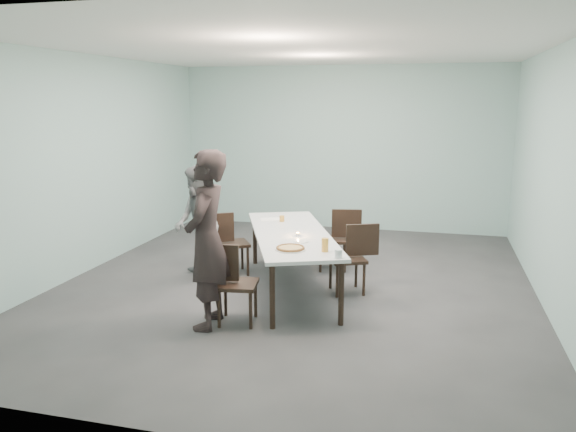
% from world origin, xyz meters
% --- Properties ---
extents(ground, '(7.00, 7.00, 0.00)m').
position_xyz_m(ground, '(0.00, 0.00, 0.00)').
color(ground, '#333335').
rests_on(ground, ground).
extents(room_shell, '(6.02, 7.02, 3.01)m').
position_xyz_m(room_shell, '(0.00, 0.00, 2.03)').
color(room_shell, '#97BFBB').
rests_on(room_shell, ground).
extents(table, '(1.82, 2.75, 0.75)m').
position_xyz_m(table, '(-0.01, -0.19, 0.69)').
color(table, white).
rests_on(table, ground).
extents(chair_near_left, '(0.64, 0.48, 0.87)m').
position_xyz_m(chair_near_left, '(-0.38, -1.40, 0.50)').
color(chair_near_left, black).
rests_on(chair_near_left, ground).
extents(chair_far_left, '(0.64, 0.58, 0.87)m').
position_xyz_m(chair_far_left, '(-1.03, 0.21, 0.50)').
color(chair_far_left, black).
rests_on(chair_far_left, ground).
extents(chair_near_right, '(0.65, 0.56, 0.87)m').
position_xyz_m(chair_near_right, '(0.77, -0.08, 0.50)').
color(chair_near_right, black).
rests_on(chair_near_right, ground).
extents(chair_far_right, '(0.64, 0.49, 0.87)m').
position_xyz_m(chair_far_right, '(0.42, 0.84, 0.50)').
color(chair_far_right, black).
rests_on(chair_far_right, ground).
extents(diner_near, '(0.52, 0.73, 1.89)m').
position_xyz_m(diner_near, '(-0.57, -1.54, 0.94)').
color(diner_near, black).
rests_on(diner_near, ground).
extents(diner_far, '(0.93, 0.95, 1.55)m').
position_xyz_m(diner_far, '(-1.32, -0.09, 0.77)').
color(diner_far, slate).
rests_on(diner_far, ground).
extents(pizza, '(0.34, 0.34, 0.04)m').
position_xyz_m(pizza, '(0.19, -1.01, 0.77)').
color(pizza, white).
rests_on(pizza, table).
extents(side_plate, '(0.18, 0.18, 0.01)m').
position_xyz_m(side_plate, '(0.22, -0.62, 0.76)').
color(side_plate, white).
rests_on(side_plate, table).
extents(beer_glass, '(0.08, 0.08, 0.15)m').
position_xyz_m(beer_glass, '(0.57, -0.98, 0.82)').
color(beer_glass, gold).
rests_on(beer_glass, table).
extents(water_tumbler, '(0.08, 0.08, 0.09)m').
position_xyz_m(water_tumbler, '(0.76, -1.19, 0.80)').
color(water_tumbler, silver).
rests_on(water_tumbler, table).
extents(tealight, '(0.06, 0.06, 0.05)m').
position_xyz_m(tealight, '(0.12, -0.37, 0.77)').
color(tealight, silver).
rests_on(tealight, table).
extents(amber_tumbler, '(0.07, 0.07, 0.08)m').
position_xyz_m(amber_tumbler, '(-0.29, 0.40, 0.79)').
color(amber_tumbler, gold).
rests_on(amber_tumbler, table).
extents(menu, '(0.36, 0.32, 0.01)m').
position_xyz_m(menu, '(-0.47, 0.48, 0.75)').
color(menu, silver).
rests_on(menu, table).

